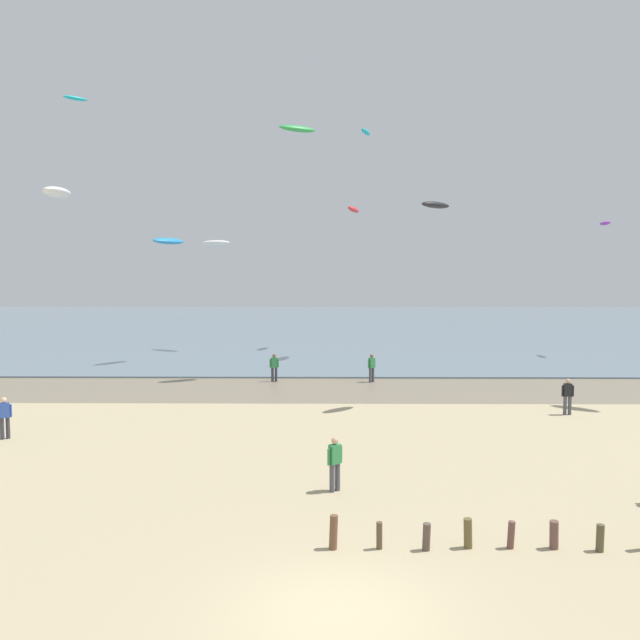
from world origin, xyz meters
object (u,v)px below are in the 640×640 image
object	(u,v)px
kite_aloft_8	(366,132)
person_far_down_beach	(335,462)
person_trailing_behind	(274,367)
person_left_flank	(5,417)
kite_aloft_4	(216,243)
kite_aloft_9	(168,241)
person_right_flank	(372,367)
kite_aloft_7	(436,205)
kite_aloft_6	(605,223)
kite_aloft_5	(297,129)
kite_aloft_1	(353,209)
kite_aloft_3	(75,98)
person_mid_beach	(568,395)
kite_aloft_0	(57,192)

from	to	relation	value
kite_aloft_8	person_far_down_beach	bearing A→B (deg)	7.56
person_trailing_behind	person_left_flank	bearing A→B (deg)	-126.78
person_left_flank	kite_aloft_4	world-z (taller)	kite_aloft_4
person_left_flank	kite_aloft_9	distance (m)	22.12
person_right_flank	kite_aloft_7	bearing A→B (deg)	-69.29
person_left_flank	kite_aloft_6	xyz separation A→B (m)	(34.32, 24.53, 9.35)
person_far_down_beach	kite_aloft_7	xyz separation A→B (m)	(5.04, 12.25, 9.03)
person_left_flank	kite_aloft_5	world-z (taller)	kite_aloft_5
kite_aloft_1	kite_aloft_5	bearing A→B (deg)	-11.45
kite_aloft_8	kite_aloft_9	xyz separation A→B (m)	(-14.51, -8.84, -9.36)
kite_aloft_3	kite_aloft_5	world-z (taller)	kite_aloft_3
person_mid_beach	kite_aloft_1	world-z (taller)	kite_aloft_1
person_left_flank	person_far_down_beach	distance (m)	14.57
person_left_flank	kite_aloft_0	size ratio (longest dim) A/B	0.52
person_trailing_behind	kite_aloft_0	size ratio (longest dim) A/B	0.52
person_right_flank	kite_aloft_9	xyz separation A→B (m)	(-13.98, 7.52, 7.86)
person_trailing_behind	kite_aloft_0	bearing A→B (deg)	-171.30
person_right_flank	kite_aloft_9	distance (m)	17.71
person_trailing_behind	kite_aloft_1	size ratio (longest dim) A/B	0.72
person_mid_beach	person_far_down_beach	xyz separation A→B (m)	(-11.10, -10.55, 0.00)
kite_aloft_5	person_right_flank	bearing A→B (deg)	132.45
kite_aloft_5	kite_aloft_6	world-z (taller)	kite_aloft_5
kite_aloft_3	kite_aloft_1	bearing A→B (deg)	-52.02
person_right_flank	kite_aloft_3	xyz separation A→B (m)	(-22.53, 13.35, 19.26)
kite_aloft_0	kite_aloft_9	xyz separation A→B (m)	(4.01, 9.27, -2.37)
person_mid_beach	person_far_down_beach	size ratio (longest dim) A/B	1.00
person_right_flank	person_far_down_beach	xyz separation A→B (m)	(-2.46, -19.07, 0.00)
person_trailing_behind	kite_aloft_8	distance (m)	24.54
person_mid_beach	kite_aloft_3	xyz separation A→B (m)	(-31.16, 21.87, 19.26)
person_right_flank	kite_aloft_5	bearing A→B (deg)	161.55
kite_aloft_3	person_far_down_beach	bearing A→B (deg)	-101.99
kite_aloft_1	kite_aloft_9	world-z (taller)	kite_aloft_1
person_right_flank	person_far_down_beach	size ratio (longest dim) A/B	1.00
person_mid_beach	person_left_flank	bearing A→B (deg)	-169.40
person_trailing_behind	kite_aloft_5	world-z (taller)	kite_aloft_5
kite_aloft_3	kite_aloft_8	world-z (taller)	kite_aloft_3
person_far_down_beach	kite_aloft_8	bearing A→B (deg)	85.17
person_far_down_beach	kite_aloft_9	bearing A→B (deg)	113.42
kite_aloft_7	kite_aloft_9	xyz separation A→B (m)	(-16.56, 14.34, -1.17)
kite_aloft_1	kite_aloft_3	xyz separation A→B (m)	(-21.81, 3.17, 8.96)
person_trailing_behind	kite_aloft_6	bearing A→B (deg)	24.89
person_left_flank	kite_aloft_8	distance (m)	37.79
person_trailing_behind	kite_aloft_9	xyz separation A→B (m)	(-8.09, 7.42, 7.86)
kite_aloft_5	person_trailing_behind	bearing A→B (deg)	16.63
person_trailing_behind	kite_aloft_1	world-z (taller)	kite_aloft_1
kite_aloft_6	kite_aloft_0	bearing A→B (deg)	114.73
person_trailing_behind	kite_aloft_5	size ratio (longest dim) A/B	0.70
kite_aloft_0	kite_aloft_8	xyz separation A→B (m)	(18.51, 18.11, 6.99)
kite_aloft_6	kite_aloft_9	bearing A→B (deg)	101.76
person_far_down_beach	kite_aloft_1	size ratio (longest dim) A/B	0.72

